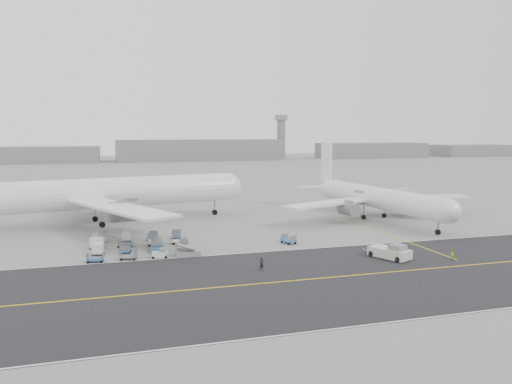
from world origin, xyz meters
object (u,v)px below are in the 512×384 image
object	(u,v)px
jet_bridge	(386,197)
airliner_a	(100,194)
control_tower	(281,136)
airliner_b	(375,197)
ground_crew_a	(262,264)
pushback_tug	(390,252)
ground_crew_b	(452,254)

from	to	relation	value
jet_bridge	airliner_a	bearing A→B (deg)	165.59
control_tower	airliner_b	bearing A→B (deg)	-104.56
control_tower	airliner_a	world-z (taller)	control_tower
control_tower	airliner_a	size ratio (longest dim) A/B	0.49
jet_bridge	ground_crew_a	size ratio (longest dim) A/B	8.68
airliner_b	jet_bridge	xyz separation A→B (m)	(5.12, 3.92, -0.55)
ground_crew_a	airliner_b	bearing A→B (deg)	17.69
pushback_tug	ground_crew_b	world-z (taller)	pushback_tug
pushback_tug	ground_crew_b	distance (m)	8.88
airliner_b	ground_crew_a	bearing A→B (deg)	-145.12
control_tower	ground_crew_b	xyz separation A→B (m)	(-70.69, -279.62, -15.44)
airliner_b	ground_crew_a	world-z (taller)	airliner_b
ground_crew_a	ground_crew_b	bearing A→B (deg)	-29.28
airliner_a	ground_crew_b	xyz separation A→B (m)	(50.29, -44.57, -5.54)
ground_crew_a	ground_crew_b	world-z (taller)	ground_crew_a
airliner_b	ground_crew_a	distance (m)	48.44
control_tower	jet_bridge	bearing A→B (deg)	-103.65
control_tower	ground_crew_a	bearing A→B (deg)	-109.71
ground_crew_b	jet_bridge	bearing A→B (deg)	-114.87
ground_crew_a	jet_bridge	bearing A→B (deg)	17.12
ground_crew_a	control_tower	bearing A→B (deg)	45.73
airliner_b	control_tower	bearing A→B (deg)	68.07
airliner_b	pushback_tug	xyz separation A→B (m)	(-15.36, -31.59, -3.76)
ground_crew_b	control_tower	bearing A→B (deg)	-111.56
pushback_tug	jet_bridge	distance (m)	41.12
airliner_a	ground_crew_a	size ratio (longest dim) A/B	34.45
airliner_a	airliner_b	distance (m)	58.23
pushback_tug	ground_crew_a	distance (m)	20.41
airliner_b	pushback_tug	distance (m)	35.33
ground_crew_a	pushback_tug	bearing A→B (deg)	-22.09
airliner_b	ground_crew_a	size ratio (longest dim) A/B	25.62
airliner_a	pushback_tug	xyz separation A→B (m)	(42.03, -41.32, -5.41)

